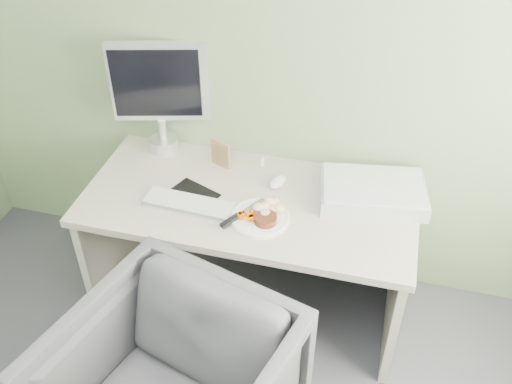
% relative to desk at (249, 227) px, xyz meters
% --- Properties ---
extents(wall_back, '(3.50, 0.00, 3.50)m').
position_rel_desk_xyz_m(wall_back, '(0.00, 0.38, 0.80)').
color(wall_back, '#6C835C').
rests_on(wall_back, floor).
extents(desk, '(1.60, 0.75, 0.73)m').
position_rel_desk_xyz_m(desk, '(0.00, 0.00, 0.00)').
color(desk, '#B4A797').
rests_on(desk, floor).
extents(plate, '(0.27, 0.27, 0.01)m').
position_rel_desk_xyz_m(plate, '(0.09, -0.13, 0.19)').
color(plate, white).
rests_on(plate, desk).
extents(steak, '(0.12, 0.12, 0.03)m').
position_rel_desk_xyz_m(steak, '(0.12, -0.16, 0.21)').
color(steak, black).
rests_on(steak, plate).
extents(potato_pile, '(0.13, 0.10, 0.06)m').
position_rel_desk_xyz_m(potato_pile, '(0.11, -0.08, 0.23)').
color(potato_pile, tan).
rests_on(potato_pile, plate).
extents(carrot_heap, '(0.08, 0.08, 0.05)m').
position_rel_desk_xyz_m(carrot_heap, '(0.03, -0.15, 0.22)').
color(carrot_heap, '#FF6205').
rests_on(carrot_heap, plate).
extents(steak_knife, '(0.16, 0.25, 0.02)m').
position_rel_desk_xyz_m(steak_knife, '(-0.01, -0.17, 0.21)').
color(steak_knife, silver).
rests_on(steak_knife, plate).
extents(mousepad, '(0.29, 0.28, 0.00)m').
position_rel_desk_xyz_m(mousepad, '(-0.28, -0.06, 0.18)').
color(mousepad, black).
rests_on(mousepad, desk).
extents(keyboard, '(0.43, 0.15, 0.02)m').
position_rel_desk_xyz_m(keyboard, '(-0.26, -0.12, 0.20)').
color(keyboard, white).
rests_on(keyboard, desk).
extents(computer_mouse, '(0.10, 0.13, 0.04)m').
position_rel_desk_xyz_m(computer_mouse, '(0.11, 0.14, 0.20)').
color(computer_mouse, white).
rests_on(computer_mouse, desk).
extents(photo_frame, '(0.11, 0.06, 0.14)m').
position_rel_desk_xyz_m(photo_frame, '(-0.21, 0.23, 0.26)').
color(photo_frame, '#A16B4B').
rests_on(photo_frame, desk).
extents(eyedrop_bottle, '(0.02, 0.02, 0.07)m').
position_rel_desk_xyz_m(eyedrop_bottle, '(-0.00, 0.28, 0.21)').
color(eyedrop_bottle, white).
rests_on(eyedrop_bottle, desk).
extents(scanner, '(0.54, 0.41, 0.08)m').
position_rel_desk_xyz_m(scanner, '(0.57, 0.15, 0.22)').
color(scanner, '#B3B5BB').
rests_on(scanner, desk).
extents(monitor, '(0.49, 0.19, 0.60)m').
position_rel_desk_xyz_m(monitor, '(-0.55, 0.32, 0.52)').
color(monitor, silver).
rests_on(monitor, desk).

